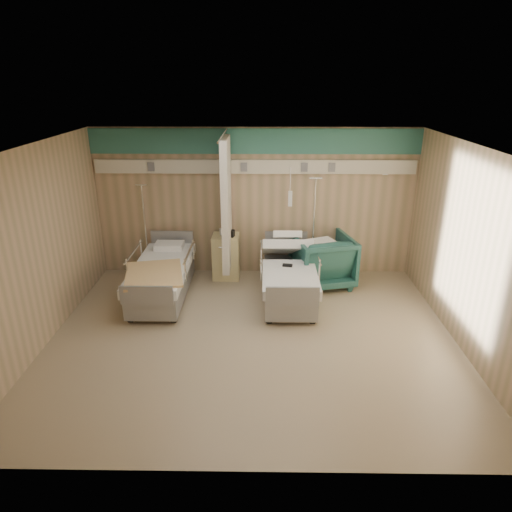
{
  "coord_description": "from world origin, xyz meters",
  "views": [
    {
      "loc": [
        0.14,
        -5.91,
        3.65
      ],
      "look_at": [
        0.05,
        0.6,
        1.07
      ],
      "focal_mm": 32.0,
      "sensor_mm": 36.0,
      "label": 1
    }
  ],
  "objects_px": {
    "bedside_cabinet": "(226,256)",
    "iv_stand_left": "(148,257)",
    "bed_left": "(162,281)",
    "visitor_armchair": "(322,260)",
    "bed_right": "(288,282)",
    "iv_stand_right": "(312,257)"
  },
  "relations": [
    {
      "from": "bed_left",
      "to": "visitor_armchair",
      "type": "bearing_deg",
      "value": 11.89
    },
    {
      "from": "iv_stand_right",
      "to": "iv_stand_left",
      "type": "distance_m",
      "value": 3.18
    },
    {
      "from": "bed_right",
      "to": "bed_left",
      "type": "distance_m",
      "value": 2.2
    },
    {
      "from": "iv_stand_left",
      "to": "bedside_cabinet",
      "type": "bearing_deg",
      "value": -2.99
    },
    {
      "from": "bedside_cabinet",
      "to": "iv_stand_left",
      "type": "bearing_deg",
      "value": 177.01
    },
    {
      "from": "bed_left",
      "to": "visitor_armchair",
      "type": "xyz_separation_m",
      "value": [
        2.85,
        0.6,
        0.16
      ]
    },
    {
      "from": "bed_left",
      "to": "bedside_cabinet",
      "type": "xyz_separation_m",
      "value": [
        1.05,
        0.9,
        0.11
      ]
    },
    {
      "from": "bed_right",
      "to": "bedside_cabinet",
      "type": "bearing_deg",
      "value": 141.95
    },
    {
      "from": "bed_right",
      "to": "bed_left",
      "type": "bearing_deg",
      "value": 180.0
    },
    {
      "from": "bedside_cabinet",
      "to": "iv_stand_left",
      "type": "distance_m",
      "value": 1.53
    },
    {
      "from": "iv_stand_left",
      "to": "visitor_armchair",
      "type": "bearing_deg",
      "value": -6.51
    },
    {
      "from": "bed_right",
      "to": "visitor_armchair",
      "type": "height_order",
      "value": "visitor_armchair"
    },
    {
      "from": "iv_stand_right",
      "to": "bed_right",
      "type": "bearing_deg",
      "value": -117.64
    },
    {
      "from": "visitor_armchair",
      "to": "iv_stand_right",
      "type": "xyz_separation_m",
      "value": [
        -0.15,
        0.36,
        -0.08
      ]
    },
    {
      "from": "visitor_armchair",
      "to": "bed_right",
      "type": "bearing_deg",
      "value": 29.34
    },
    {
      "from": "bed_left",
      "to": "visitor_armchair",
      "type": "distance_m",
      "value": 2.92
    },
    {
      "from": "bed_right",
      "to": "bed_left",
      "type": "relative_size",
      "value": 1.0
    },
    {
      "from": "iv_stand_right",
      "to": "iv_stand_left",
      "type": "relative_size",
      "value": 1.08
    },
    {
      "from": "bed_right",
      "to": "visitor_armchair",
      "type": "bearing_deg",
      "value": 42.71
    },
    {
      "from": "bedside_cabinet",
      "to": "visitor_armchair",
      "type": "bearing_deg",
      "value": -9.46
    },
    {
      "from": "visitor_armchair",
      "to": "iv_stand_left",
      "type": "xyz_separation_m",
      "value": [
        -3.33,
        0.38,
        -0.11
      ]
    },
    {
      "from": "bed_left",
      "to": "visitor_armchair",
      "type": "relative_size",
      "value": 2.06
    }
  ]
}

